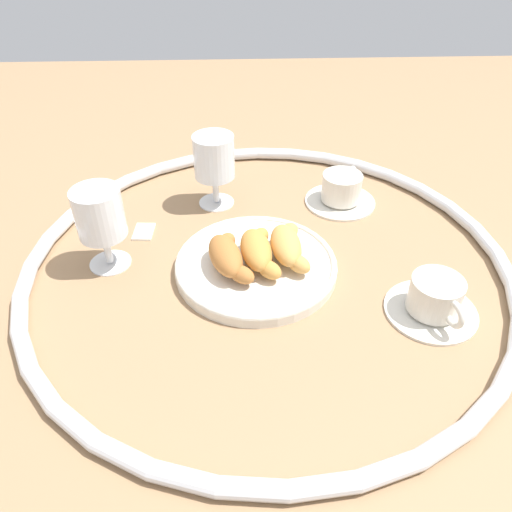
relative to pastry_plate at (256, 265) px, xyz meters
The scene contains 11 objects.
ground_plane 0.02m from the pastry_plate, 118.62° to the left, with size 2.20×2.20×0.00m, color #997551.
table_chrome_rim 0.02m from the pastry_plate, 118.62° to the left, with size 0.79×0.79×0.02m, color silver.
pastry_plate is the anchor object (origin of this frame).
croissant_large 0.06m from the pastry_plate, 74.97° to the right, with size 0.13×0.09×0.04m.
croissant_small 0.03m from the pastry_plate, 97.94° to the left, with size 0.14×0.07×0.04m.
croissant_extra 0.06m from the pastry_plate, 104.51° to the left, with size 0.14×0.07×0.04m.
coffee_cup_near 0.27m from the pastry_plate, 139.24° to the left, with size 0.14×0.14×0.06m.
coffee_cup_far 0.28m from the pastry_plate, 67.05° to the left, with size 0.14×0.14×0.06m.
juice_glass_left 0.26m from the pastry_plate, 96.58° to the right, with size 0.08×0.08×0.14m.
juice_glass_right 0.23m from the pastry_plate, 161.72° to the right, with size 0.08×0.08×0.14m.
sugar_packet 0.23m from the pastry_plate, 119.96° to the right, with size 0.05×0.03×0.01m, color white.
Camera 1 is at (0.64, -0.04, 0.53)m, focal length 35.15 mm.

